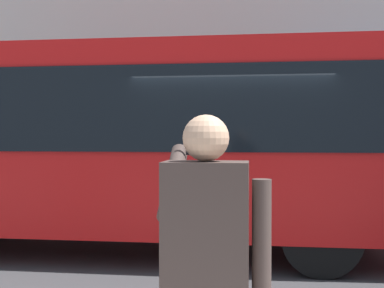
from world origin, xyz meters
TOP-DOWN VIEW (x-y plane):
  - ground_plane at (0.00, 0.00)m, footprint 60.00×60.00m
  - red_bus at (1.91, -0.18)m, footprint 9.05×2.54m
  - pedestrian_photographer at (-0.05, 4.77)m, footprint 0.53×0.52m

SIDE VIEW (x-z plane):
  - ground_plane at x=0.00m, z-range 0.00..0.00m
  - pedestrian_photographer at x=-0.05m, z-range 0.29..1.99m
  - red_bus at x=1.91m, z-range 0.14..3.22m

